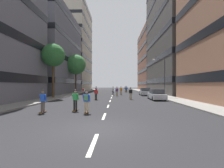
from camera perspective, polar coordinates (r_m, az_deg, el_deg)
name	(u,v)px	position (r m, az deg, el deg)	size (l,w,h in m)	color
ground_plane	(113,94)	(35.08, 0.28, -3.78)	(163.64, 163.64, 0.00)	black
sidewalk_left	(76,93)	(39.77, -13.01, -3.26)	(2.91, 75.00, 0.14)	gray
sidewalk_right	(151,93)	(39.37, 13.95, -3.29)	(2.91, 75.00, 0.14)	gray
lane_markings	(113,94)	(35.81, 0.31, -3.70)	(0.16, 62.20, 0.01)	silver
building_left_mid	(47,53)	(44.21, -22.70, 10.39)	(12.98, 21.62, 20.43)	slate
building_left_far	(72,48)	(66.34, -14.41, 12.51)	(12.98, 21.14, 33.41)	#B2A893
building_right_mid	(181,31)	(44.87, 23.95, 17.36)	(12.98, 23.70, 31.26)	#4C4744
building_right_far	(158,61)	(64.95, 16.30, 8.22)	(12.98, 22.56, 23.24)	brown
parked_car_near	(145,92)	(32.28, 11.86, -2.84)	(1.82, 4.40, 1.52)	#B2B7BF
parked_car_mid	(156,95)	(23.30, 15.87, -3.84)	(1.82, 4.40, 1.52)	#B2B7BF
street_tree_near	(53,56)	(26.91, -20.61, 9.66)	(3.63, 3.63, 8.52)	#4C3823
street_tree_mid	(76,65)	(39.88, -13.05, 6.87)	(4.87, 4.87, 9.42)	#4C3823
streetlamp_right	(162,73)	(27.62, 17.90, 3.86)	(2.13, 0.30, 6.50)	#3F3F44
skater_0	(127,89)	(43.46, 5.35, -1.80)	(0.56, 0.92, 1.78)	brown
skater_1	(96,93)	(22.54, -5.86, -3.25)	(0.56, 0.92, 1.78)	brown
skater_2	(75,99)	(13.26, -13.22, -5.35)	(0.56, 0.92, 1.78)	brown
skater_3	(96,89)	(37.57, -5.81, -2.00)	(0.56, 0.92, 1.78)	brown
skater_4	(117,91)	(29.83, 1.80, -2.46)	(0.56, 0.92, 1.78)	brown
skater_5	(83,91)	(29.44, -10.36, -2.48)	(0.55, 0.91, 1.78)	brown
skater_6	(125,89)	(45.12, 4.93, -1.70)	(0.57, 0.92, 1.78)	brown
skater_7	(87,100)	(12.01, -9.27, -5.74)	(0.53, 0.90, 1.78)	brown
skater_8	(113,90)	(32.37, 0.40, -2.28)	(0.55, 0.92, 1.78)	brown
skater_9	(131,93)	(23.35, 6.80, -3.14)	(0.54, 0.91, 1.78)	brown
skater_10	(43,100)	(13.11, -23.89, -5.40)	(0.55, 0.92, 1.78)	brown
skater_11	(121,90)	(33.64, 3.32, -2.26)	(0.57, 0.92, 1.78)	brown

